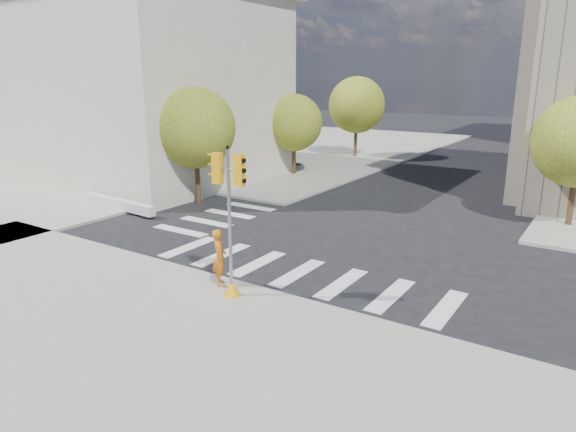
# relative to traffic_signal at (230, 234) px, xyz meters

# --- Properties ---
(ground) EXTENTS (160.00, 160.00, 0.00)m
(ground) POSITION_rel_traffic_signal_xyz_m (0.64, 5.10, -2.20)
(ground) COLOR black
(ground) RESTS_ON ground
(sidewalk_near) EXTENTS (30.00, 14.00, 0.15)m
(sidewalk_near) POSITION_rel_traffic_signal_xyz_m (0.64, -5.90, -2.12)
(sidewalk_near) COLOR gray
(sidewalk_near) RESTS_ON ground
(sidewalk_far_left) EXTENTS (28.00, 40.00, 0.15)m
(sidewalk_far_left) POSITION_rel_traffic_signal_xyz_m (-19.36, 31.10, -2.12)
(sidewalk_far_left) COLOR gray
(sidewalk_far_left) RESTS_ON ground
(classical_building) EXTENTS (19.00, 15.00, 12.70)m
(classical_building) POSITION_rel_traffic_signal_xyz_m (-19.36, 13.10, 4.24)
(classical_building) COLOR beige
(classical_building) RESTS_ON ground
(tree_lw_near) EXTENTS (4.40, 4.40, 6.41)m
(tree_lw_near) POSITION_rel_traffic_signal_xyz_m (-9.86, 9.10, 2.00)
(tree_lw_near) COLOR #382616
(tree_lw_near) RESTS_ON ground
(tree_lw_mid) EXTENTS (4.00, 4.00, 5.77)m
(tree_lw_mid) POSITION_rel_traffic_signal_xyz_m (-9.86, 19.10, 1.56)
(tree_lw_mid) COLOR #382616
(tree_lw_mid) RESTS_ON ground
(tree_lw_far) EXTENTS (4.80, 4.80, 6.95)m
(tree_lw_far) POSITION_rel_traffic_signal_xyz_m (-9.86, 29.10, 2.34)
(tree_lw_far) COLOR #382616
(tree_lw_far) RESTS_ON ground
(traffic_signal) EXTENTS (1.08, 0.56, 4.81)m
(traffic_signal) POSITION_rel_traffic_signal_xyz_m (0.00, 0.00, 0.00)
(traffic_signal) COLOR orange
(traffic_signal) RESTS_ON sidewalk_near
(photographer) EXTENTS (0.82, 0.83, 1.93)m
(photographer) POSITION_rel_traffic_signal_xyz_m (-0.91, 0.50, -1.08)
(photographer) COLOR #C06012
(photographer) RESTS_ON sidewalk_near
(planter_wall) EXTENTS (6.01, 0.83, 0.50)m
(planter_wall) POSITION_rel_traffic_signal_xyz_m (-12.36, 5.45, -1.80)
(planter_wall) COLOR silver
(planter_wall) RESTS_ON sidewalk_left_near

